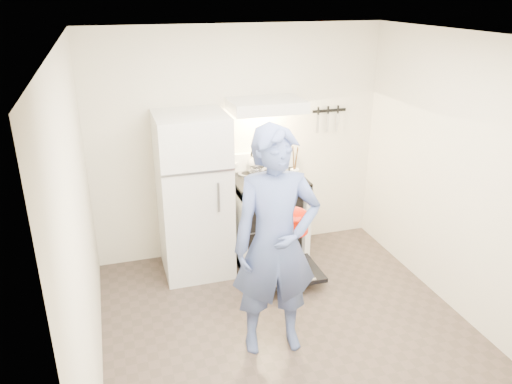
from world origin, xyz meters
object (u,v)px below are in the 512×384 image
(refrigerator, at_px, (194,195))
(tea_kettle, at_px, (256,162))
(dutch_oven, at_px, (290,223))
(person, at_px, (276,244))
(stove_body, at_px, (268,219))

(refrigerator, xyz_separation_m, tea_kettle, (0.72, 0.15, 0.25))
(tea_kettle, relative_size, dutch_oven, 0.77)
(person, distance_m, dutch_oven, 0.35)
(refrigerator, bearing_deg, tea_kettle, 11.98)
(refrigerator, xyz_separation_m, dutch_oven, (0.61, -1.16, 0.14))
(stove_body, distance_m, dutch_oven, 1.32)
(refrigerator, height_order, dutch_oven, refrigerator)
(stove_body, height_order, tea_kettle, tea_kettle)
(tea_kettle, bearing_deg, refrigerator, -168.02)
(stove_body, xyz_separation_m, tea_kettle, (-0.09, 0.13, 0.64))
(stove_body, height_order, person, person)
(stove_body, distance_m, tea_kettle, 0.66)
(tea_kettle, bearing_deg, dutch_oven, -94.61)
(person, bearing_deg, stove_body, 79.89)
(tea_kettle, bearing_deg, person, -101.71)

